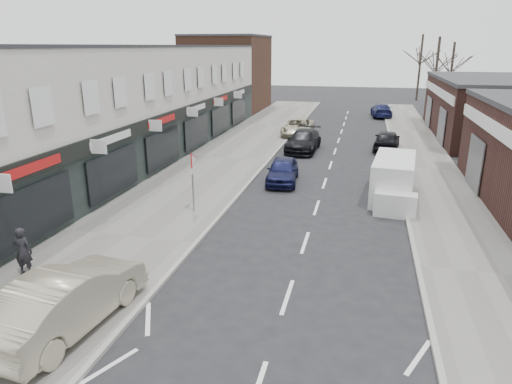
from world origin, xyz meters
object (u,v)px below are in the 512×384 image
Objects in this scene: warning_sign at (193,165)px; sedan_on_pavement at (67,299)px; pedestrian at (23,251)px; parked_car_left_b at (303,141)px; parked_car_left_c at (298,127)px; parked_car_right_c at (381,110)px; white_van at (393,180)px; parked_car_left_a at (283,170)px; parked_car_right_b at (387,140)px; parked_car_right_a at (392,170)px.

warning_sign reaches higher than sedan_on_pavement.
parked_car_left_b is (6.11, 20.40, -0.19)m from pedestrian.
pedestrian is 26.38m from parked_car_left_c.
pedestrian reaches higher than parked_car_right_c.
warning_sign is at bearing -148.62° from white_van.
parked_car_left_a is 11.15m from parked_car_right_b.
white_van reaches higher than parked_car_right_c.
white_van is 27.44m from parked_car_right_c.
parked_car_left_a is (2.91, 5.67, -1.53)m from warning_sign.
sedan_on_pavement is 1.24× the size of parked_car_left_a.
parked_car_right_c is at bearing 74.60° from parked_car_left_b.
warning_sign reaches higher than parked_car_left_a.
warning_sign is 0.64× the size of parked_car_right_b.
parked_car_left_a is 5.92m from parked_car_right_a.
white_van is at bearing -117.59° from sedan_on_pavement.
white_van is (8.56, 4.06, -1.25)m from warning_sign.
white_van is 1.26× the size of parked_car_right_b.
parked_car_right_a is 24.41m from parked_car_right_c.
white_van is at bearing 25.40° from warning_sign.
warning_sign is at bearing 65.39° from parked_car_right_b.
parked_car_right_a reaches higher than parked_car_left_a.
parked_car_right_a is at bearing -112.61° from sedan_on_pavement.
pedestrian is 0.41× the size of parked_car_left_a.
warning_sign is at bearing -121.90° from parked_car_left_a.
parked_car_right_c is (11.81, 38.25, -0.23)m from pedestrian.
sedan_on_pavement reaches higher than parked_car_right_a.
parked_car_left_a is at bearing -88.01° from parked_car_left_b.
pedestrian is at bearing 47.85° from parked_car_right_a.
sedan_on_pavement is at bearing 59.86° from parked_car_right_a.
parked_car_left_b is (-5.60, 9.58, -0.23)m from white_van.
parked_car_left_b is at bearing 126.29° from white_van.
warning_sign is 0.58× the size of parked_car_right_c.
parked_car_left_b is 1.19× the size of parked_car_right_a.
parked_car_right_a is (8.70, 16.04, -0.23)m from sedan_on_pavement.
parked_car_right_a is at bearing 94.09° from white_van.
sedan_on_pavement is 3.05× the size of pedestrian.
pedestrian is 18.20m from parked_car_right_a.
pedestrian is (-3.11, 2.20, -0.00)m from sedan_on_pavement.
parked_car_left_c is at bearing 90.20° from parked_car_left_a.
white_van is 1.07× the size of parked_car_left_b.
pedestrian is at bearing -115.06° from warning_sign.
parked_car_left_a is at bearing -95.56° from sedan_on_pavement.
parked_car_left_c is at bearing 120.23° from white_van.
warning_sign is 32.70m from parked_car_right_c.
parked_car_right_b reaches higher than parked_car_right_a.
white_van reaches higher than parked_car_left_a.
parked_car_right_a is at bearing 85.84° from parked_car_right_c.
sedan_on_pavement is 1.15× the size of parked_car_right_b.
parked_car_right_a is 8.13m from parked_car_right_b.
parked_car_left_a is 0.94× the size of parked_car_right_a.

